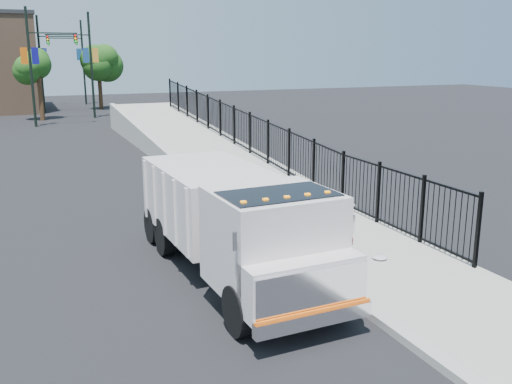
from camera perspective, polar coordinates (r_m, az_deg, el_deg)
name	(u,v)px	position (r m, az deg, el deg)	size (l,w,h in m)	color
ground	(302,265)	(14.14, 4.64, -7.31)	(120.00, 120.00, 0.00)	black
sidewalk	(419,280)	(13.57, 15.95, -8.48)	(3.55, 12.00, 0.12)	#9E998E
curb	(346,293)	(12.51, 8.94, -9.96)	(0.30, 12.00, 0.16)	#ADAAA3
ramp	(194,154)	(29.32, -6.19, 3.80)	(3.95, 24.00, 1.70)	#9E998E
iron_fence	(250,147)	(25.92, -0.62, 4.57)	(0.10, 28.00, 1.80)	black
truck	(235,219)	(12.89, -2.10, -2.72)	(2.67, 7.45, 2.52)	black
worker	(345,237)	(13.36, 8.87, -4.49)	(0.59, 0.39, 1.62)	maroon
debris	(380,257)	(14.46, 12.28, -6.40)	(0.37, 0.37, 0.09)	silver
light_pole_0	(35,62)	(42.39, -21.22, 11.99)	(3.77, 0.22, 8.00)	black
light_pole_1	(87,61)	(46.70, -16.55, 12.44)	(3.77, 0.22, 8.00)	black
light_pole_2	(44,60)	(52.39, -20.42, 12.25)	(3.77, 0.22, 8.00)	black
light_pole_3	(80,59)	(59.09, -17.21, 12.59)	(3.78, 0.22, 8.00)	black
tree_0	(38,68)	(46.20, -20.95, 11.54)	(2.25, 2.25, 5.13)	#382314
tree_1	(99,64)	(53.94, -15.47, 12.19)	(2.69, 2.69, 5.34)	#382314
tree_2	(19,63)	(60.54, -22.64, 11.79)	(3.07, 3.07, 5.53)	#382314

